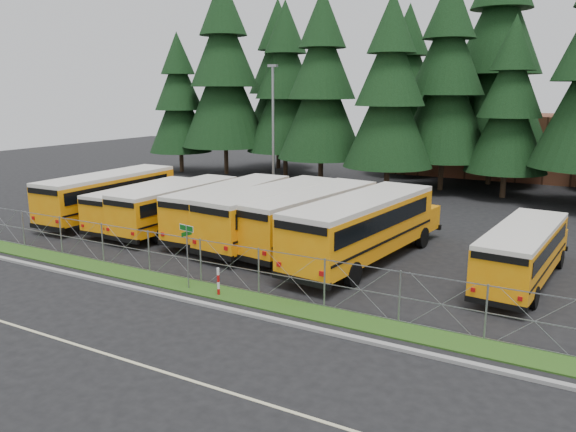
% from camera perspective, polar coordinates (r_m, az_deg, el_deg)
% --- Properties ---
extents(ground, '(120.00, 120.00, 0.00)m').
position_cam_1_polar(ground, '(25.39, -5.60, -6.45)').
color(ground, black).
rests_on(ground, ground).
extents(curb, '(50.00, 0.25, 0.12)m').
position_cam_1_polar(curb, '(23.06, -10.04, -8.45)').
color(curb, gray).
rests_on(curb, ground).
extents(grass_verge, '(50.00, 1.40, 0.06)m').
position_cam_1_polar(grass_verge, '(24.09, -7.93, -7.51)').
color(grass_verge, '#204D16').
rests_on(grass_verge, ground).
extents(road_lane_line, '(50.00, 0.12, 0.01)m').
position_cam_1_polar(road_lane_line, '(19.86, -19.19, -12.72)').
color(road_lane_line, beige).
rests_on(road_lane_line, ground).
extents(chainlink_fence, '(44.00, 0.10, 2.00)m').
position_cam_1_polar(chainlink_fence, '(24.31, -7.00, -4.88)').
color(chainlink_fence, gray).
rests_on(chainlink_fence, ground).
extents(brick_building, '(22.00, 10.00, 6.00)m').
position_cam_1_polar(brick_building, '(60.38, 21.84, 6.72)').
color(brick_building, brown).
rests_on(brick_building, ground).
extents(bus_0, '(3.01, 11.72, 3.06)m').
position_cam_1_polar(bus_0, '(38.38, -17.30, 1.93)').
color(bus_0, orange).
rests_on(bus_0, ground).
extents(bus_1, '(2.66, 9.86, 2.57)m').
position_cam_1_polar(bus_1, '(35.93, -14.03, 1.02)').
color(bus_1, orange).
rests_on(bus_1, ground).
extents(bus_2, '(2.69, 10.75, 2.81)m').
position_cam_1_polar(bus_2, '(34.44, -10.78, 0.89)').
color(bus_2, orange).
rests_on(bus_2, ground).
extents(bus_3, '(2.77, 11.32, 2.96)m').
position_cam_1_polar(bus_3, '(33.04, -5.45, 0.70)').
color(bus_3, orange).
rests_on(bus_3, ground).
extents(bus_4, '(3.96, 12.06, 3.10)m').
position_cam_1_polar(bus_4, '(31.04, -1.12, 0.12)').
color(bus_4, orange).
rests_on(bus_4, ground).
extents(bus_5, '(4.29, 12.03, 3.09)m').
position_cam_1_polar(bus_5, '(30.19, 2.59, -0.27)').
color(bus_5, orange).
rests_on(bus_5, ground).
extents(bus_6, '(4.30, 12.68, 3.26)m').
position_cam_1_polar(bus_6, '(27.73, 7.92, -1.36)').
color(bus_6, orange).
rests_on(bus_6, ground).
extents(bus_east, '(3.14, 10.05, 2.59)m').
position_cam_1_polar(bus_east, '(26.54, 22.83, -3.63)').
color(bus_east, orange).
rests_on(bus_east, ground).
extents(street_sign, '(0.83, 0.55, 2.81)m').
position_cam_1_polar(street_sign, '(23.88, -10.22, -2.72)').
color(street_sign, gray).
rests_on(street_sign, ground).
extents(striped_bollard, '(0.11, 0.11, 1.20)m').
position_cam_1_polar(striped_bollard, '(23.35, -7.09, -6.66)').
color(striped_bollard, '#B20C0C').
rests_on(striped_bollard, ground).
extents(light_standard, '(0.70, 0.35, 10.14)m').
position_cam_1_polar(light_standard, '(42.56, -1.52, 8.89)').
color(light_standard, gray).
rests_on(light_standard, ground).
extents(conifer_0, '(6.35, 6.35, 14.04)m').
position_cam_1_polar(conifer_0, '(59.41, -11.00, 11.19)').
color(conifer_0, black).
rests_on(conifer_0, ground).
extents(conifer_1, '(8.65, 8.65, 19.14)m').
position_cam_1_polar(conifer_1, '(57.04, -6.49, 13.85)').
color(conifer_1, black).
rests_on(conifer_1, ground).
extents(conifer_2, '(7.51, 7.51, 16.62)m').
position_cam_1_polar(conifer_2, '(55.28, -0.27, 12.66)').
color(conifer_2, black).
rests_on(conifer_2, ground).
extents(conifer_3, '(7.57, 7.57, 16.74)m').
position_cam_1_polar(conifer_3, '(49.40, 3.45, 12.72)').
color(conifer_3, black).
rests_on(conifer_3, ground).
extents(conifer_4, '(7.11, 7.11, 15.73)m').
position_cam_1_polar(conifer_4, '(45.52, 10.31, 11.91)').
color(conifer_4, black).
rests_on(conifer_4, ground).
extents(conifer_5, '(7.93, 7.93, 17.53)m').
position_cam_1_polar(conifer_5, '(48.92, 15.77, 12.74)').
color(conifer_5, black).
rests_on(conifer_5, ground).
extents(conifer_6, '(6.26, 6.26, 13.85)m').
position_cam_1_polar(conifer_6, '(46.87, 21.59, 10.11)').
color(conifer_6, black).
rests_on(conifer_6, ground).
extents(conifer_10, '(7.95, 7.95, 17.57)m').
position_cam_1_polar(conifer_10, '(60.87, -1.02, 13.11)').
color(conifer_10, black).
rests_on(conifer_10, ground).
extents(conifer_11, '(7.42, 7.42, 16.40)m').
position_cam_1_polar(conifer_11, '(57.17, 11.96, 12.29)').
color(conifer_11, black).
rests_on(conifer_11, ground).
extents(conifer_12, '(9.65, 9.65, 21.35)m').
position_cam_1_polar(conifer_12, '(53.46, 20.49, 14.43)').
color(conifer_12, black).
rests_on(conifer_12, ground).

